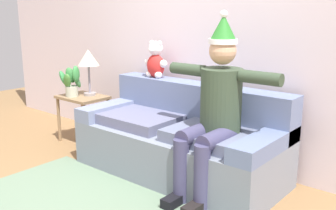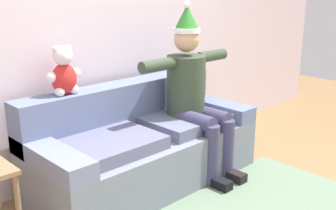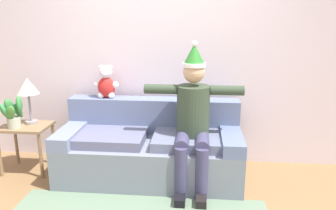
{
  "view_description": "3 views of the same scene",
  "coord_description": "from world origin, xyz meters",
  "px_view_note": "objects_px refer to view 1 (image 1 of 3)",
  "views": [
    {
      "loc": [
        2.13,
        -1.71,
        1.5
      ],
      "look_at": [
        0.04,
        0.8,
        0.71
      ],
      "focal_mm": 41.79,
      "sensor_mm": 36.0,
      "label": 1
    },
    {
      "loc": [
        -2.09,
        -1.44,
        1.62
      ],
      "look_at": [
        0.09,
        0.82,
        0.71
      ],
      "focal_mm": 43.57,
      "sensor_mm": 36.0,
      "label": 2
    },
    {
      "loc": [
        0.51,
        -2.36,
        1.73
      ],
      "look_at": [
        0.21,
        0.89,
        0.86
      ],
      "focal_mm": 35.49,
      "sensor_mm": 36.0,
      "label": 3
    }
  ],
  "objects_px": {
    "person_seated": "(215,105)",
    "teddy_bear": "(156,61)",
    "side_table": "(83,104)",
    "potted_plant": "(71,82)",
    "table_lamp": "(88,60)",
    "couch": "(182,140)"
  },
  "relations": [
    {
      "from": "couch",
      "to": "teddy_bear",
      "type": "bearing_deg",
      "value": 154.99
    },
    {
      "from": "person_seated",
      "to": "table_lamp",
      "type": "relative_size",
      "value": 2.86
    },
    {
      "from": "person_seated",
      "to": "table_lamp",
      "type": "xyz_separation_m",
      "value": [
        -1.85,
        0.22,
        0.2
      ]
    },
    {
      "from": "teddy_bear",
      "to": "potted_plant",
      "type": "xyz_separation_m",
      "value": [
        -0.95,
        -0.37,
        -0.28
      ]
    },
    {
      "from": "teddy_bear",
      "to": "side_table",
      "type": "height_order",
      "value": "teddy_bear"
    },
    {
      "from": "side_table",
      "to": "potted_plant",
      "type": "bearing_deg",
      "value": -128.33
    },
    {
      "from": "side_table",
      "to": "potted_plant",
      "type": "relative_size",
      "value": 1.53
    },
    {
      "from": "person_seated",
      "to": "table_lamp",
      "type": "distance_m",
      "value": 1.87
    },
    {
      "from": "couch",
      "to": "table_lamp",
      "type": "relative_size",
      "value": 3.72
    },
    {
      "from": "side_table",
      "to": "table_lamp",
      "type": "bearing_deg",
      "value": 65.72
    },
    {
      "from": "person_seated",
      "to": "teddy_bear",
      "type": "bearing_deg",
      "value": 157.43
    },
    {
      "from": "side_table",
      "to": "teddy_bear",
      "type": "bearing_deg",
      "value": 17.63
    },
    {
      "from": "teddy_bear",
      "to": "table_lamp",
      "type": "bearing_deg",
      "value": -166.79
    },
    {
      "from": "table_lamp",
      "to": "side_table",
      "type": "bearing_deg",
      "value": -114.28
    },
    {
      "from": "potted_plant",
      "to": "table_lamp",
      "type": "bearing_deg",
      "value": 57.76
    },
    {
      "from": "person_seated",
      "to": "potted_plant",
      "type": "distance_m",
      "value": 1.96
    },
    {
      "from": "couch",
      "to": "potted_plant",
      "type": "xyz_separation_m",
      "value": [
        -1.49,
        -0.12,
        0.39
      ]
    },
    {
      "from": "person_seated",
      "to": "side_table",
      "type": "height_order",
      "value": "person_seated"
    },
    {
      "from": "person_seated",
      "to": "potted_plant",
      "type": "bearing_deg",
      "value": 178.57
    },
    {
      "from": "table_lamp",
      "to": "potted_plant",
      "type": "distance_m",
      "value": 0.32
    },
    {
      "from": "couch",
      "to": "side_table",
      "type": "bearing_deg",
      "value": -179.05
    },
    {
      "from": "person_seated",
      "to": "side_table",
      "type": "relative_size",
      "value": 2.75
    }
  ]
}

